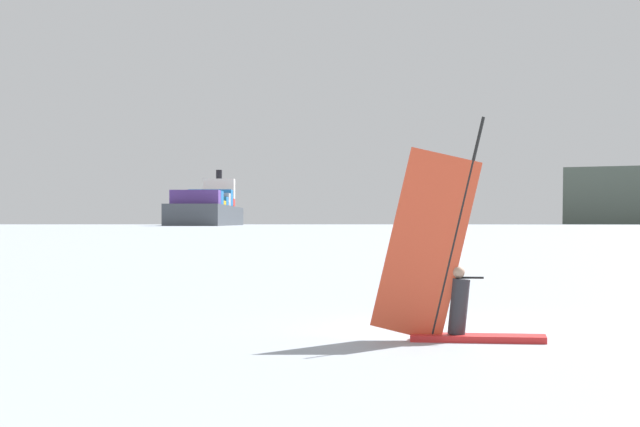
% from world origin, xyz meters
% --- Properties ---
extents(ground_plane, '(4000.00, 4000.00, 0.00)m').
position_xyz_m(ground_plane, '(0.00, 0.00, 0.00)').
color(ground_plane, '#9EA8B2').
extents(windsurfer, '(3.22, 1.07, 4.12)m').
position_xyz_m(windsurfer, '(0.00, -3.04, 0.91)').
color(windsurfer, red).
rests_on(windsurfer, ground_plane).
extents(cargo_ship, '(82.12, 191.60, 36.91)m').
position_xyz_m(cargo_ship, '(-261.07, 626.96, 8.75)').
color(cargo_ship, '#3F444C').
rests_on(cargo_ship, ground_plane).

